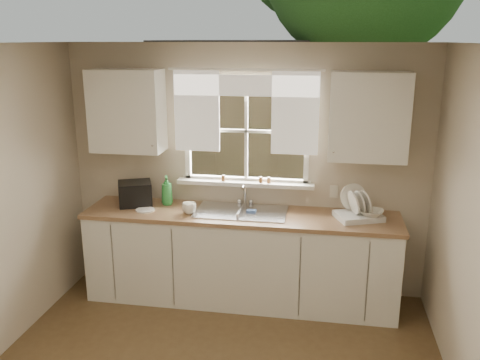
% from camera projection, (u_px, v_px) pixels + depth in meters
% --- Properties ---
extents(room_walls, '(3.62, 4.02, 2.50)m').
position_uv_depth(room_walls, '(194.00, 255.00, 3.14)').
color(room_walls, beige).
rests_on(room_walls, ground).
extents(ceiling, '(3.60, 4.00, 0.02)m').
position_uv_depth(ceiling, '(191.00, 44.00, 2.86)').
color(ceiling, silver).
rests_on(ceiling, room_walls).
extents(window, '(1.38, 0.16, 1.06)m').
position_uv_depth(window, '(246.00, 148.00, 5.03)').
color(window, white).
rests_on(window, room_walls).
extents(curtains, '(1.50, 0.03, 0.81)m').
position_uv_depth(curtains, '(245.00, 103.00, 4.86)').
color(curtains, white).
rests_on(curtains, room_walls).
extents(base_cabinets, '(3.00, 0.62, 0.87)m').
position_uv_depth(base_cabinets, '(241.00, 259.00, 5.01)').
color(base_cabinets, white).
rests_on(base_cabinets, ground).
extents(countertop, '(3.04, 0.65, 0.04)m').
position_uv_depth(countertop, '(241.00, 215.00, 4.89)').
color(countertop, '#956E4A').
rests_on(countertop, base_cabinets).
extents(upper_cabinet_left, '(0.70, 0.33, 0.80)m').
position_uv_depth(upper_cabinet_left, '(127.00, 111.00, 4.95)').
color(upper_cabinet_left, white).
rests_on(upper_cabinet_left, room_walls).
extents(upper_cabinet_right, '(0.70, 0.33, 0.80)m').
position_uv_depth(upper_cabinet_right, '(369.00, 117.00, 4.58)').
color(upper_cabinet_right, white).
rests_on(upper_cabinet_right, room_walls).
extents(wall_outlet, '(0.08, 0.01, 0.12)m').
position_uv_depth(wall_outlet, '(334.00, 192.00, 4.98)').
color(wall_outlet, beige).
rests_on(wall_outlet, room_walls).
extents(sill_jars, '(0.50, 0.04, 0.06)m').
position_uv_depth(sill_jars, '(251.00, 179.00, 5.05)').
color(sill_jars, brown).
rests_on(sill_jars, window).
extents(sink, '(0.88, 0.52, 0.40)m').
position_uv_depth(sink, '(241.00, 219.00, 4.93)').
color(sink, '#B7B7BC').
rests_on(sink, countertop).
extents(dish_rack, '(0.49, 0.43, 0.30)m').
position_uv_depth(dish_rack, '(358.00, 211.00, 4.72)').
color(dish_rack, silver).
rests_on(dish_rack, countertop).
extents(bowl, '(0.26, 0.26, 0.05)m').
position_uv_depth(bowl, '(371.00, 213.00, 4.65)').
color(bowl, silver).
rests_on(bowl, dish_rack).
extents(soap_bottle_a, '(0.14, 0.14, 0.30)m').
position_uv_depth(soap_bottle_a, '(167.00, 190.00, 5.10)').
color(soap_bottle_a, green).
rests_on(soap_bottle_a, countertop).
extents(soap_bottle_b, '(0.09, 0.09, 0.17)m').
position_uv_depth(soap_bottle_b, '(138.00, 195.00, 5.16)').
color(soap_bottle_b, blue).
rests_on(soap_bottle_b, countertop).
extents(soap_bottle_c, '(0.12, 0.12, 0.15)m').
position_uv_depth(soap_bottle_c, '(141.00, 194.00, 5.22)').
color(soap_bottle_c, beige).
rests_on(soap_bottle_c, countertop).
extents(saucer, '(0.19, 0.19, 0.01)m').
position_uv_depth(saucer, '(145.00, 210.00, 4.96)').
color(saucer, white).
rests_on(saucer, countertop).
extents(cup, '(0.14, 0.14, 0.11)m').
position_uv_depth(cup, '(189.00, 208.00, 4.86)').
color(cup, white).
rests_on(cup, countertop).
extents(black_appliance, '(0.40, 0.38, 0.24)m').
position_uv_depth(black_appliance, '(135.00, 193.00, 5.11)').
color(black_appliance, black).
rests_on(black_appliance, countertop).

